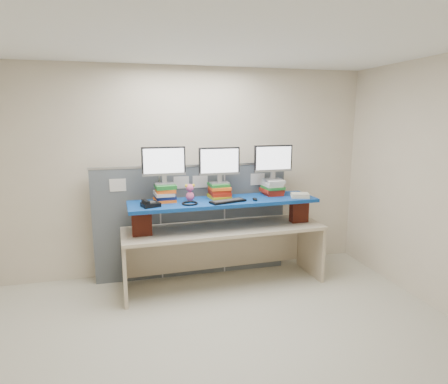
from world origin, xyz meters
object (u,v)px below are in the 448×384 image
object	(u,v)px
blue_board	(224,202)
monitor_left	(164,163)
desk	(224,239)
monitor_center	(219,163)
keyboard	(228,201)
desk_phone	(150,204)
monitor_right	(273,160)

from	to	relation	value
blue_board	monitor_left	size ratio (longest dim) A/B	4.47
desk	monitor_center	distance (m)	0.96
monitor_left	keyboard	xyz separation A→B (m)	(0.74, -0.23, -0.46)
blue_board	monitor_center	distance (m)	0.49
monitor_left	monitor_center	bearing A→B (deg)	0.00
desk_phone	blue_board	bearing A→B (deg)	-8.94
desk	monitor_right	bearing A→B (deg)	9.53
monitor_left	monitor_right	bearing A→B (deg)	0.00
monitor_right	monitor_center	bearing A→B (deg)	-180.00
monitor_left	monitor_center	world-z (taller)	monitor_left
keyboard	desk	bearing A→B (deg)	77.70
monitor_center	blue_board	bearing A→B (deg)	-77.73
desk	monitor_center	bearing A→B (deg)	102.27
desk	monitor_left	world-z (taller)	monitor_left
monitor_center	desk_phone	bearing A→B (deg)	-165.93
keyboard	blue_board	bearing A→B (deg)	77.70
blue_board	keyboard	world-z (taller)	keyboard
blue_board	keyboard	distance (m)	0.15
desk	monitor_center	xyz separation A→B (m)	(-0.03, 0.12, 0.96)
desk	monitor_center	world-z (taller)	monitor_center
monitor_center	monitor_right	bearing A→B (deg)	0.00
blue_board	monitor_left	bearing A→B (deg)	170.65
monitor_center	monitor_right	world-z (taller)	monitor_right
monitor_right	monitor_left	bearing A→B (deg)	-180.00
desk	monitor_left	size ratio (longest dim) A/B	4.87
monitor_left	keyboard	distance (m)	0.90
blue_board	desk_phone	xyz separation A→B (m)	(-0.92, -0.14, 0.05)
desk_phone	monitor_left	bearing A→B (deg)	32.59
monitor_right	keyboard	world-z (taller)	monitor_right
blue_board	monitor_right	distance (m)	0.86
keyboard	monitor_right	bearing A→B (deg)	5.64
monitor_left	keyboard	size ratio (longest dim) A/B	1.12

